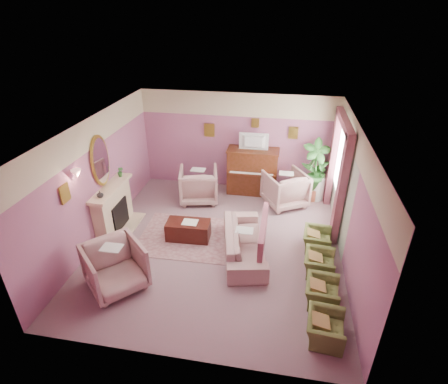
% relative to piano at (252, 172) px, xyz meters
% --- Properties ---
extents(floor, '(5.50, 6.00, 0.01)m').
position_rel_piano_xyz_m(floor, '(-0.50, -2.68, -0.65)').
color(floor, '#826068').
rests_on(floor, ground).
extents(ceiling, '(5.50, 6.00, 0.01)m').
position_rel_piano_xyz_m(ceiling, '(-0.50, -2.68, 2.15)').
color(ceiling, white).
rests_on(ceiling, wall_back).
extents(wall_back, '(5.50, 0.02, 2.80)m').
position_rel_piano_xyz_m(wall_back, '(-0.50, 0.32, 0.75)').
color(wall_back, '#804D78').
rests_on(wall_back, floor).
extents(wall_front, '(5.50, 0.02, 2.80)m').
position_rel_piano_xyz_m(wall_front, '(-0.50, -5.68, 0.75)').
color(wall_front, '#804D78').
rests_on(wall_front, floor).
extents(wall_left, '(0.02, 6.00, 2.80)m').
position_rel_piano_xyz_m(wall_left, '(-3.25, -2.68, 0.75)').
color(wall_left, '#804D78').
rests_on(wall_left, floor).
extents(wall_right, '(0.02, 6.00, 2.80)m').
position_rel_piano_xyz_m(wall_right, '(2.25, -2.68, 0.75)').
color(wall_right, '#804D78').
rests_on(wall_right, floor).
extents(picture_rail_band, '(5.50, 0.01, 0.65)m').
position_rel_piano_xyz_m(picture_rail_band, '(-0.50, 0.31, 1.82)').
color(picture_rail_band, beige).
rests_on(picture_rail_band, wall_back).
extents(stripe_panel, '(0.01, 3.00, 2.15)m').
position_rel_piano_xyz_m(stripe_panel, '(2.23, -1.38, 0.42)').
color(stripe_panel, '#A7B39A').
rests_on(stripe_panel, wall_right).
extents(fireplace_surround, '(0.30, 1.40, 1.10)m').
position_rel_piano_xyz_m(fireplace_surround, '(-3.09, -2.48, -0.10)').
color(fireplace_surround, beige).
rests_on(fireplace_surround, floor).
extents(fireplace_inset, '(0.18, 0.72, 0.68)m').
position_rel_piano_xyz_m(fireplace_inset, '(-2.99, -2.48, -0.25)').
color(fireplace_inset, black).
rests_on(fireplace_inset, floor).
extents(fire_ember, '(0.06, 0.54, 0.10)m').
position_rel_piano_xyz_m(fire_ember, '(-2.95, -2.48, -0.43)').
color(fire_ember, orange).
rests_on(fire_ember, floor).
extents(mantel_shelf, '(0.40, 1.55, 0.07)m').
position_rel_piano_xyz_m(mantel_shelf, '(-3.06, -2.48, 0.47)').
color(mantel_shelf, beige).
rests_on(mantel_shelf, fireplace_surround).
extents(hearth, '(0.55, 1.50, 0.02)m').
position_rel_piano_xyz_m(hearth, '(-2.89, -2.48, -0.64)').
color(hearth, beige).
rests_on(hearth, floor).
extents(mirror_frame, '(0.04, 0.72, 1.20)m').
position_rel_piano_xyz_m(mirror_frame, '(-3.20, -2.48, 1.15)').
color(mirror_frame, '#AE9734').
rests_on(mirror_frame, wall_left).
extents(mirror_glass, '(0.01, 0.60, 1.06)m').
position_rel_piano_xyz_m(mirror_glass, '(-3.17, -2.48, 1.15)').
color(mirror_glass, white).
rests_on(mirror_glass, wall_left).
extents(sconce_shade, '(0.20, 0.20, 0.16)m').
position_rel_piano_xyz_m(sconce_shade, '(-3.12, -3.53, 1.33)').
color(sconce_shade, '#E5978D').
rests_on(sconce_shade, wall_left).
extents(piano, '(1.40, 0.60, 1.30)m').
position_rel_piano_xyz_m(piano, '(0.00, 0.00, 0.00)').
color(piano, '#4B2110').
rests_on(piano, floor).
extents(piano_keyshelf, '(1.30, 0.12, 0.06)m').
position_rel_piano_xyz_m(piano_keyshelf, '(-0.00, -0.35, 0.07)').
color(piano_keyshelf, '#4B2110').
rests_on(piano_keyshelf, piano).
extents(piano_keys, '(1.20, 0.08, 0.02)m').
position_rel_piano_xyz_m(piano_keys, '(0.00, -0.35, 0.11)').
color(piano_keys, white).
rests_on(piano_keys, piano).
extents(piano_top, '(1.45, 0.65, 0.04)m').
position_rel_piano_xyz_m(piano_top, '(0.00, 0.00, 0.66)').
color(piano_top, '#4B2110').
rests_on(piano_top, piano).
extents(television, '(0.80, 0.12, 0.48)m').
position_rel_piano_xyz_m(television, '(0.00, -0.05, 0.95)').
color(television, black).
rests_on(television, piano).
extents(print_back_left, '(0.30, 0.03, 0.38)m').
position_rel_piano_xyz_m(print_back_left, '(-1.30, 0.28, 1.07)').
color(print_back_left, '#AE9734').
rests_on(print_back_left, wall_back).
extents(print_back_right, '(0.26, 0.03, 0.34)m').
position_rel_piano_xyz_m(print_back_right, '(1.05, 0.28, 1.13)').
color(print_back_right, '#AE9734').
rests_on(print_back_right, wall_back).
extents(print_back_mid, '(0.22, 0.03, 0.26)m').
position_rel_piano_xyz_m(print_back_mid, '(0.00, 0.28, 1.35)').
color(print_back_mid, '#AE9734').
rests_on(print_back_mid, wall_back).
extents(print_left_wall, '(0.03, 0.28, 0.36)m').
position_rel_piano_xyz_m(print_left_wall, '(-3.21, -3.88, 1.07)').
color(print_left_wall, '#AE9734').
rests_on(print_left_wall, wall_left).
extents(window_blind, '(0.03, 1.40, 1.80)m').
position_rel_piano_xyz_m(window_blind, '(2.20, -1.13, 1.05)').
color(window_blind, silver).
rests_on(window_blind, wall_right).
extents(curtain_left, '(0.16, 0.34, 2.60)m').
position_rel_piano_xyz_m(curtain_left, '(2.12, -2.05, 0.65)').
color(curtain_left, '#864150').
rests_on(curtain_left, floor).
extents(curtain_right, '(0.16, 0.34, 2.60)m').
position_rel_piano_xyz_m(curtain_right, '(2.12, -0.21, 0.65)').
color(curtain_right, '#864150').
rests_on(curtain_right, floor).
extents(pelmet, '(0.16, 2.20, 0.16)m').
position_rel_piano_xyz_m(pelmet, '(2.12, -1.13, 1.91)').
color(pelmet, '#864150').
rests_on(pelmet, wall_right).
extents(mantel_plant, '(0.16, 0.16, 0.28)m').
position_rel_piano_xyz_m(mantel_plant, '(-3.05, -1.93, 0.64)').
color(mantel_plant, '#2B6827').
rests_on(mantel_plant, mantel_shelf).
extents(mantel_vase, '(0.16, 0.16, 0.16)m').
position_rel_piano_xyz_m(mantel_vase, '(-3.05, -2.98, 0.58)').
color(mantel_vase, beige).
rests_on(mantel_vase, mantel_shelf).
extents(area_rug, '(2.54, 1.85, 0.01)m').
position_rel_piano_xyz_m(area_rug, '(-1.12, -2.51, -0.64)').
color(area_rug, '#97686A').
rests_on(area_rug, floor).
extents(coffee_table, '(1.02, 0.54, 0.45)m').
position_rel_piano_xyz_m(coffee_table, '(-1.22, -2.57, -0.43)').
color(coffee_table, '#36120C').
rests_on(coffee_table, floor).
extents(table_paper, '(0.35, 0.28, 0.01)m').
position_rel_piano_xyz_m(table_paper, '(-1.17, -2.57, -0.20)').
color(table_paper, '#EAE9CC').
rests_on(table_paper, coffee_table).
extents(sofa, '(0.71, 2.12, 0.86)m').
position_rel_piano_xyz_m(sofa, '(0.13, -2.90, -0.22)').
color(sofa, tan).
rests_on(sofa, floor).
extents(sofa_throw, '(0.11, 1.61, 0.59)m').
position_rel_piano_xyz_m(sofa_throw, '(0.53, -2.90, -0.05)').
color(sofa_throw, '#864150').
rests_on(sofa_throw, sofa).
extents(floral_armchair_left, '(1.01, 1.01, 1.05)m').
position_rel_piano_xyz_m(floral_armchair_left, '(-1.41, -0.74, -0.13)').
color(floral_armchair_left, tan).
rests_on(floral_armchair_left, floor).
extents(floral_armchair_right, '(1.01, 1.01, 1.05)m').
position_rel_piano_xyz_m(floral_armchair_right, '(0.95, -0.55, -0.13)').
color(floral_armchair_right, tan).
rests_on(floral_armchair_right, floor).
extents(floral_armchair_front, '(1.01, 1.01, 1.05)m').
position_rel_piano_xyz_m(floral_armchair_front, '(-2.16, -4.35, -0.13)').
color(floral_armchair_front, tan).
rests_on(floral_armchair_front, floor).
extents(olive_chair_a, '(0.49, 0.70, 0.60)m').
position_rel_piano_xyz_m(olive_chair_a, '(1.72, -4.89, -0.35)').
color(olive_chair_a, '#5D6B30').
rests_on(olive_chair_a, floor).
extents(olive_chair_b, '(0.49, 0.70, 0.60)m').
position_rel_piano_xyz_m(olive_chair_b, '(1.72, -4.07, -0.35)').
color(olive_chair_b, '#5D6B30').
rests_on(olive_chair_b, floor).
extents(olive_chair_c, '(0.49, 0.70, 0.60)m').
position_rel_piano_xyz_m(olive_chair_c, '(1.72, -3.25, -0.35)').
color(olive_chair_c, '#5D6B30').
rests_on(olive_chair_c, floor).
extents(olive_chair_d, '(0.49, 0.70, 0.60)m').
position_rel_piano_xyz_m(olive_chair_d, '(1.72, -2.43, -0.35)').
color(olive_chair_d, '#5D6B30').
rests_on(olive_chair_d, floor).
extents(side_table, '(0.52, 0.52, 0.70)m').
position_rel_piano_xyz_m(side_table, '(1.81, -0.04, -0.30)').
color(side_table, silver).
rests_on(side_table, floor).
extents(side_plant_big, '(0.30, 0.30, 0.34)m').
position_rel_piano_xyz_m(side_plant_big, '(1.81, -0.04, 0.22)').
color(side_plant_big, '#2B6827').
rests_on(side_plant_big, side_table).
extents(side_plant_small, '(0.16, 0.16, 0.28)m').
position_rel_piano_xyz_m(side_plant_small, '(1.93, -0.14, 0.19)').
color(side_plant_small, '#2B6827').
rests_on(side_plant_small, side_table).
extents(palm_pot, '(0.34, 0.34, 0.34)m').
position_rel_piano_xyz_m(palm_pot, '(1.71, -0.16, -0.48)').
color(palm_pot, '#A95338').
rests_on(palm_pot, floor).
extents(palm_plant, '(0.76, 0.76, 1.44)m').
position_rel_piano_xyz_m(palm_plant, '(1.71, -0.16, 0.41)').
color(palm_plant, '#2B6827').
rests_on(palm_plant, palm_pot).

